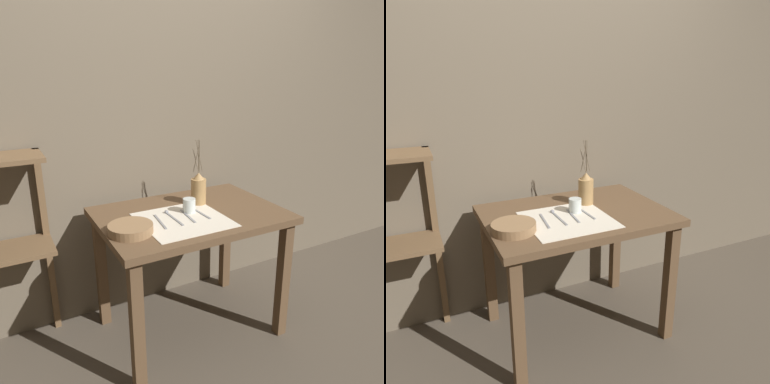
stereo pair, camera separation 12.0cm
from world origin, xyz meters
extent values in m
plane|color=brown|center=(0.00, 0.00, 0.00)|extent=(12.00, 12.00, 0.00)
cube|color=#6B5E4C|center=(0.00, 0.48, 1.20)|extent=(7.00, 0.06, 2.40)
cube|color=brown|center=(0.00, 0.00, 0.76)|extent=(1.04, 0.74, 0.04)
cube|color=brown|center=(-0.46, -0.31, 0.37)|extent=(0.06, 0.06, 0.74)
cube|color=brown|center=(0.46, -0.31, 0.37)|extent=(0.06, 0.06, 0.74)
cube|color=brown|center=(-0.46, 0.31, 0.37)|extent=(0.06, 0.06, 0.74)
cube|color=brown|center=(0.46, 0.31, 0.37)|extent=(0.06, 0.06, 0.74)
cube|color=brown|center=(-0.99, 0.29, 0.63)|extent=(0.54, 0.29, 0.02)
cube|color=brown|center=(-0.74, 0.41, 0.57)|extent=(0.04, 0.04, 1.15)
cube|color=beige|center=(-0.09, -0.08, 0.78)|extent=(0.46, 0.45, 0.00)
cylinder|color=#A87F4C|center=(0.11, 0.10, 0.86)|extent=(0.09, 0.09, 0.16)
cone|color=#A87F4C|center=(0.11, 0.10, 0.96)|extent=(0.07, 0.07, 0.04)
cylinder|color=brown|center=(0.12, 0.11, 1.07)|extent=(0.01, 0.01, 0.19)
cylinder|color=brown|center=(0.12, 0.11, 1.07)|extent=(0.05, 0.01, 0.19)
cylinder|color=brown|center=(0.10, 0.11, 1.05)|extent=(0.02, 0.04, 0.16)
cylinder|color=brown|center=(0.12, 0.11, 1.08)|extent=(0.03, 0.04, 0.20)
cylinder|color=brown|center=(0.10, 0.11, 1.05)|extent=(0.02, 0.04, 0.14)
cylinder|color=#8E6B47|center=(-0.40, -0.11, 0.80)|extent=(0.23, 0.23, 0.05)
cylinder|color=silver|center=(-0.01, 0.00, 0.82)|extent=(0.07, 0.07, 0.08)
cube|color=gray|center=(-0.21, -0.06, 0.78)|extent=(0.04, 0.21, 0.00)
cube|color=gray|center=(-0.13, -0.06, 0.78)|extent=(0.01, 0.21, 0.00)
sphere|color=gray|center=(-0.13, 0.05, 0.79)|extent=(0.02, 0.02, 0.02)
cube|color=gray|center=(-0.04, -0.05, 0.78)|extent=(0.03, 0.21, 0.00)
cube|color=gray|center=(0.04, -0.05, 0.78)|extent=(0.02, 0.21, 0.00)
sphere|color=gray|center=(0.04, 0.06, 0.79)|extent=(0.02, 0.02, 0.02)
camera|label=1|loc=(-0.95, -1.76, 1.55)|focal=35.00mm
camera|label=2|loc=(-0.84, -1.81, 1.55)|focal=35.00mm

